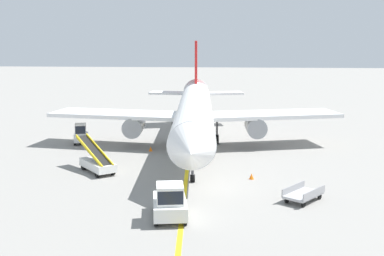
# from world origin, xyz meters

# --- Properties ---
(ground_plane) EXTENTS (300.00, 300.00, 0.00)m
(ground_plane) POSITION_xyz_m (0.00, 0.00, 0.00)
(ground_plane) COLOR gray
(taxi_line_yellow) EXTENTS (5.37, 79.86, 0.01)m
(taxi_line_yellow) POSITION_xyz_m (-1.64, 5.00, 0.00)
(taxi_line_yellow) COLOR yellow
(taxi_line_yellow) RESTS_ON ground
(airliner) EXTENTS (28.55, 35.33, 10.10)m
(airliner) POSITION_xyz_m (-1.67, 13.37, 3.42)
(airliner) COLOR white
(airliner) RESTS_ON ground
(pushback_tug) EXTENTS (2.45, 3.86, 2.20)m
(pushback_tug) POSITION_xyz_m (-1.61, -6.34, 0.99)
(pushback_tug) COLOR silver
(pushback_tug) RESTS_ON ground
(baggage_tug_near_wing) EXTENTS (1.86, 2.65, 2.10)m
(baggage_tug_near_wing) POSITION_xyz_m (-13.06, 13.92, 0.93)
(baggage_tug_near_wing) COLOR silver
(baggage_tug_near_wing) RESTS_ON ground
(belt_loader_forward_hold) EXTENTS (4.14, 4.66, 2.59)m
(belt_loader_forward_hold) POSITION_xyz_m (-8.61, 3.55, 0.78)
(belt_loader_forward_hold) COLOR silver
(belt_loader_forward_hold) RESTS_ON ground
(baggage_cart_loaded) EXTENTS (2.93, 3.48, 0.94)m
(baggage_cart_loaded) POSITION_xyz_m (6.58, -2.44, 0.47)
(baggage_cart_loaded) COLOR #A5A5A8
(baggage_cart_loaded) RESTS_ON ground
(ground_crew_marshaller) EXTENTS (0.36, 0.24, 1.70)m
(ground_crew_marshaller) POSITION_xyz_m (-2.40, 6.97, 0.91)
(ground_crew_marshaller) COLOR #26262D
(ground_crew_marshaller) RESTS_ON ground
(safety_cone_nose_left) EXTENTS (0.36, 0.36, 0.44)m
(safety_cone_nose_left) POSITION_xyz_m (-5.62, 11.23, 0.22)
(safety_cone_nose_left) COLOR orange
(safety_cone_nose_left) RESTS_ON ground
(safety_cone_nose_right) EXTENTS (0.36, 0.36, 0.44)m
(safety_cone_nose_right) POSITION_xyz_m (3.42, 2.46, 0.22)
(safety_cone_nose_right) COLOR orange
(safety_cone_nose_right) RESTS_ON ground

